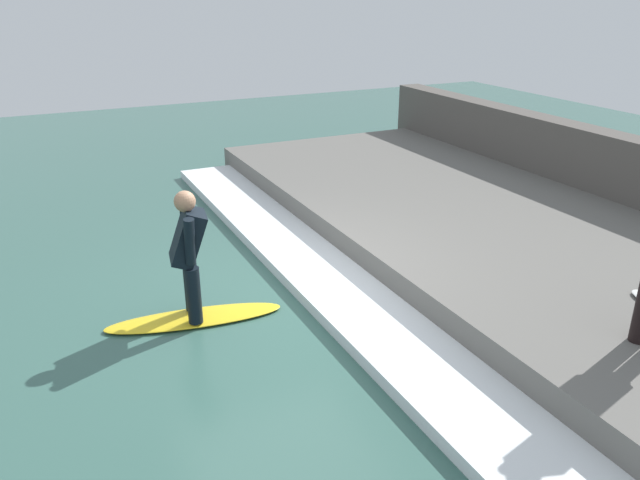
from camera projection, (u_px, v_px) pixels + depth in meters
ground_plane at (281, 301)px, 7.55m from camera, size 28.00×28.00×0.00m
concrete_ledge at (502, 238)px, 8.83m from camera, size 4.40×11.94×0.43m
back_wall at (630, 184)px, 9.63m from camera, size 0.50×12.54×1.39m
wave_foam_crest at (332, 284)px, 7.80m from camera, size 1.01×11.35×0.14m
surfboard_riding at (195, 318)px, 7.10m from camera, size 2.04×0.78×0.06m
surfer_riding at (189, 249)px, 6.78m from camera, size 0.48×0.64×1.48m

